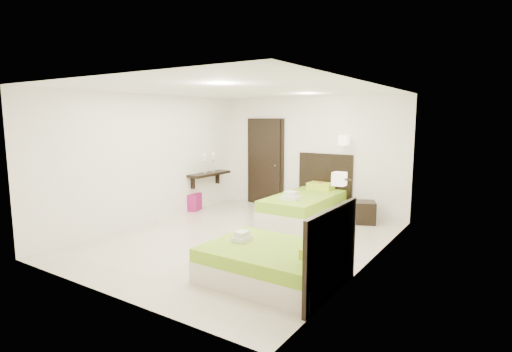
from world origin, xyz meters
The scene contains 7 objects.
floor centered at (0.00, 0.00, 0.00)m, with size 5.50×5.50×0.00m, color beige.
bed_single centered at (0.39, 1.76, 0.32)m, with size 1.28×2.14×1.76m.
bed_double centered at (1.45, -1.28, 0.26)m, with size 1.73×1.47×1.43m.
nightstand centered at (1.43, 2.24, 0.22)m, with size 0.50×0.45×0.45m, color black.
ottoman centered at (-2.29, 1.19, 0.19)m, with size 0.39×0.39×0.39m, color #871252.
door centered at (-1.20, 2.70, 1.05)m, with size 1.02×0.15×2.14m.
console_shelf centered at (-2.08, 1.60, 0.82)m, with size 0.35×1.20×0.78m.
Camera 1 is at (3.97, -5.60, 2.12)m, focal length 28.00 mm.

